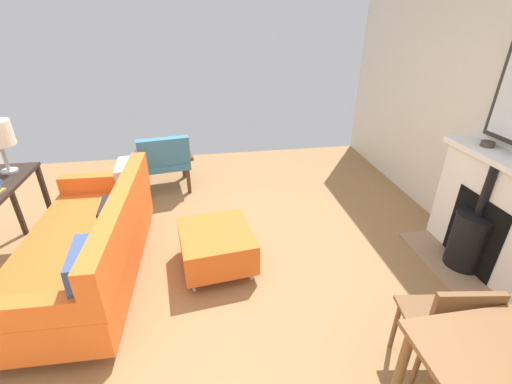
{
  "coord_description": "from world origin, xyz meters",
  "views": [
    {
      "loc": [
        -0.22,
        2.54,
        2.07
      ],
      "look_at": [
        -0.61,
        0.18,
        0.81
      ],
      "focal_mm": 24.22,
      "sensor_mm": 36.0,
      "label": 1
    }
  ],
  "objects": [
    {
      "name": "sofa",
      "position": [
        0.77,
        0.0,
        0.34
      ],
      "size": [
        0.96,
        1.9,
        0.79
      ],
      "color": "#B2B2B7",
      "rests_on": "ground"
    },
    {
      "name": "dining_chair_near_fireplace",
      "position": [
        -1.53,
        1.34,
        0.48
      ],
      "size": [
        0.45,
        0.45,
        0.81
      ],
      "color": "brown",
      "rests_on": "ground"
    },
    {
      "name": "wall_left",
      "position": [
        -2.8,
        0.0,
        1.35
      ],
      "size": [
        0.12,
        5.59,
        2.7
      ],
      "primitive_type": "cube",
      "color": "beige",
      "rests_on": "ground"
    },
    {
      "name": "fireplace",
      "position": [
        -2.58,
        0.39,
        0.48
      ],
      "size": [
        0.58,
        1.22,
        1.05
      ],
      "color": "#9E7A5B",
      "rests_on": "ground"
    },
    {
      "name": "mantel_bowl_near",
      "position": [
        -2.62,
        0.1,
        1.07
      ],
      "size": [
        0.11,
        0.11,
        0.04
      ],
      "color": "#47382D",
      "rests_on": "fireplace"
    },
    {
      "name": "armchair_accent",
      "position": [
        0.26,
        -1.59,
        0.44
      ],
      "size": [
        0.76,
        0.68,
        0.77
      ],
      "color": "#4C3321",
      "rests_on": "ground"
    },
    {
      "name": "ground_plane",
      "position": [
        0.0,
        0.0,
        -0.0
      ],
      "size": [
        5.61,
        5.59,
        0.01
      ],
      "primitive_type": "cube",
      "color": "olive"
    },
    {
      "name": "ottoman",
      "position": [
        -0.28,
        0.03,
        0.23
      ],
      "size": [
        0.69,
        0.72,
        0.38
      ],
      "color": "#B2B2B7",
      "rests_on": "ground"
    }
  ]
}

